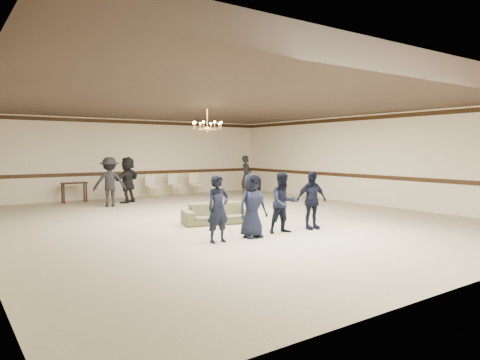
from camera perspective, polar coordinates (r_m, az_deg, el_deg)
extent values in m
cube|color=#B5AB8B|center=(12.29, -1.87, -5.15)|extent=(12.00, 14.00, 0.01)
cube|color=#34251D|center=(12.20, -1.91, 9.86)|extent=(12.00, 14.00, 0.01)
cube|color=beige|center=(18.41, -13.84, 2.78)|extent=(12.00, 0.01, 3.20)
cube|color=beige|center=(16.21, 16.23, 2.59)|extent=(0.01, 14.00, 3.20)
cube|color=#351F10|center=(18.42, -13.79, 0.91)|extent=(12.00, 0.02, 0.14)
cube|color=#351F10|center=(18.43, -13.90, 7.38)|extent=(12.00, 0.02, 0.14)
imported|color=black|center=(9.17, -2.88, -3.79)|extent=(0.52, 0.35, 1.43)
imported|color=black|center=(9.67, 1.66, -3.38)|extent=(0.71, 0.47, 1.43)
imported|color=black|center=(10.23, 5.72, -2.99)|extent=(0.78, 0.66, 1.43)
imported|color=black|center=(10.83, 9.34, -2.63)|extent=(0.88, 0.49, 1.43)
imported|color=#656543|center=(11.56, -2.94, -4.39)|extent=(1.97, 1.17, 0.54)
imported|color=black|center=(15.57, -16.71, -0.24)|extent=(1.22, 0.88, 1.70)
imported|color=black|center=(16.52, -14.50, 0.04)|extent=(1.57, 1.33, 1.70)
imported|color=black|center=(18.57, 0.86, 0.59)|extent=(0.74, 0.66, 1.70)
cube|color=black|center=(17.22, -20.91, -1.52)|extent=(0.90, 0.40, 0.75)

